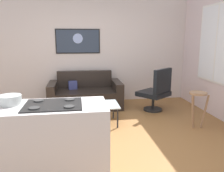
# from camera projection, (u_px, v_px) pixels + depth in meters

# --- Properties ---
(ground) EXTENTS (6.40, 6.40, 0.04)m
(ground) POSITION_uv_depth(u_px,v_px,m) (94.00, 141.00, 3.80)
(ground) COLOR olive
(back_wall) EXTENTS (6.40, 0.05, 2.80)m
(back_wall) POSITION_uv_depth(u_px,v_px,m) (86.00, 47.00, 5.86)
(back_wall) COLOR beige
(back_wall) RESTS_ON ground
(couch) EXTENTS (1.70, 0.89, 0.83)m
(couch) POSITION_uv_depth(u_px,v_px,m) (85.00, 95.00, 5.57)
(couch) COLOR black
(couch) RESTS_ON ground
(coffee_table) EXTENTS (1.02, 0.62, 0.39)m
(coffee_table) POSITION_uv_depth(u_px,v_px,m) (92.00, 106.00, 4.42)
(coffee_table) COLOR silver
(coffee_table) RESTS_ON ground
(armchair) EXTENTS (0.83, 0.83, 0.98)m
(armchair) POSITION_uv_depth(u_px,v_px,m) (157.00, 91.00, 5.20)
(armchair) COLOR black
(armchair) RESTS_ON ground
(bar_stool) EXTENTS (0.36, 0.35, 0.67)m
(bar_stool) POSITION_uv_depth(u_px,v_px,m) (198.00, 101.00, 4.24)
(bar_stool) COLOR #9C7452
(bar_stool) RESTS_ON ground
(kitchen_counter) EXTENTS (1.77, 0.61, 0.96)m
(kitchen_counter) POSITION_uv_depth(u_px,v_px,m) (25.00, 148.00, 2.52)
(kitchen_counter) COLOR silver
(kitchen_counter) RESTS_ON ground
(mixing_bowl) EXTENTS (0.24, 0.24, 0.10)m
(mixing_bowl) POSITION_uv_depth(u_px,v_px,m) (10.00, 100.00, 2.48)
(mixing_bowl) COLOR silver
(mixing_bowl) RESTS_ON kitchen_counter
(wall_painting) EXTENTS (1.09, 0.03, 0.60)m
(wall_painting) POSITION_uv_depth(u_px,v_px,m) (78.00, 41.00, 5.76)
(wall_painting) COLOR black
(window) EXTENTS (0.03, 1.29, 1.61)m
(window) POSITION_uv_depth(u_px,v_px,m) (217.00, 44.00, 4.74)
(window) COLOR silver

